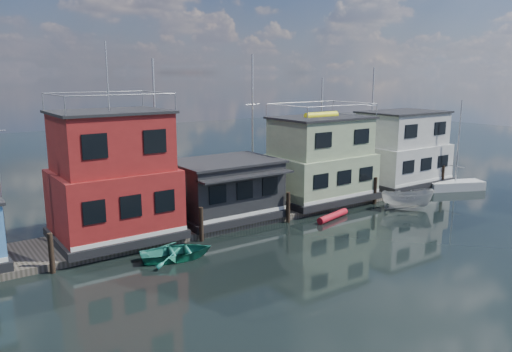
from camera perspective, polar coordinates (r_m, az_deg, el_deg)
ground at (r=27.46m, az=10.90°, el=-10.89°), size 160.00×160.00×0.00m
dock at (r=36.23m, az=-2.83°, el=-4.74°), size 48.00×5.00×0.40m
houseboat_red at (r=31.73m, az=-16.00°, el=-0.29°), size 7.40×5.90×11.86m
houseboat_dark at (r=35.40m, az=-3.53°, el=-1.43°), size 7.40×6.10×4.06m
houseboat_green at (r=40.51m, az=7.35°, el=1.80°), size 8.40×5.90×7.03m
houseboat_white at (r=47.75m, az=16.29°, el=2.91°), size 8.40×5.90×6.66m
pilings at (r=33.55m, az=-0.77°, el=-4.48°), size 42.28×0.28×2.20m
background_masts at (r=42.65m, az=-1.79°, el=5.11°), size 36.40×0.16×12.00m
motorboat at (r=40.65m, az=16.95°, el=-2.55°), size 4.30×3.64×1.60m
dinghy_teal at (r=29.15m, az=-9.05°, el=-8.56°), size 4.72×3.85×0.86m
day_sailer at (r=48.86m, az=21.80°, el=-0.94°), size 5.38×3.65×8.10m
red_kayak at (r=36.74m, az=8.77°, el=-4.55°), size 3.41×1.34×0.50m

